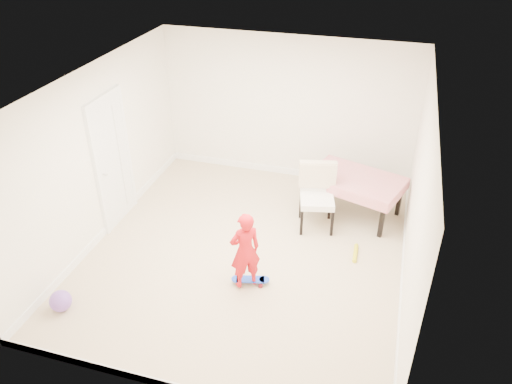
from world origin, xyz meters
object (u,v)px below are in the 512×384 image
(child, at_px, (245,253))
(dining_chair, at_px, (317,198))
(dining_table, at_px, (354,195))
(balloon, at_px, (61,301))
(skateboard, at_px, (250,281))

(child, bearing_deg, dining_chair, -148.94)
(dining_table, height_order, balloon, dining_table)
(child, bearing_deg, dining_table, -155.35)
(dining_table, bearing_deg, child, -99.69)
(dining_chair, relative_size, balloon, 3.74)
(dining_table, bearing_deg, dining_chair, -114.73)
(dining_chair, relative_size, skateboard, 2.01)
(dining_table, relative_size, skateboard, 2.79)
(child, xyz_separation_m, balloon, (-2.13, -1.08, -0.43))
(dining_table, relative_size, child, 1.28)
(skateboard, height_order, child, child)
(dining_table, bearing_deg, skateboard, -99.40)
(child, bearing_deg, skateboard, -164.08)
(dining_chair, bearing_deg, balloon, -149.01)
(dining_table, xyz_separation_m, dining_chair, (-0.52, -0.56, 0.19))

